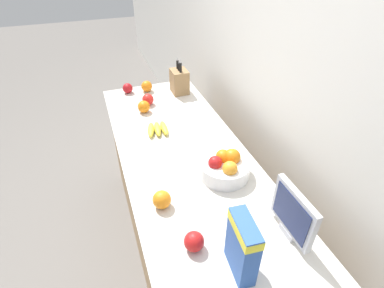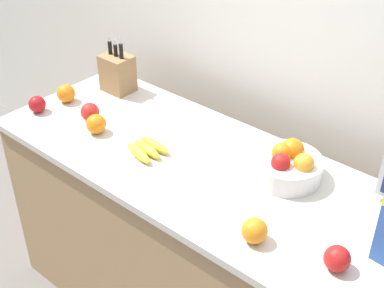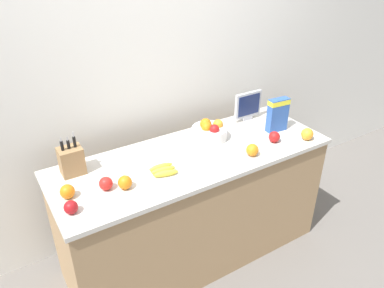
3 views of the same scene
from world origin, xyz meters
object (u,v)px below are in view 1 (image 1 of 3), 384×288
(fruit_bowl, at_px, (225,166))
(apple_front, at_px, (148,99))
(small_monitor, at_px, (293,214))
(cereal_box, at_px, (243,245))
(apple_by_knife_block, at_px, (128,88))
(apple_near_bananas, at_px, (194,241))
(orange_mid_right, at_px, (147,86))
(knife_block, at_px, (179,81))
(orange_front_left, at_px, (144,107))
(orange_mid_left, at_px, (162,200))
(banana_bunch, at_px, (158,129))

(fruit_bowl, bearing_deg, apple_front, -166.77)
(small_monitor, height_order, cereal_box, cereal_box)
(small_monitor, bearing_deg, apple_by_knife_block, -165.24)
(fruit_bowl, bearing_deg, apple_near_bananas, -39.29)
(apple_by_knife_block, bearing_deg, apple_near_bananas, 0.60)
(cereal_box, distance_m, apple_front, 1.33)
(orange_mid_right, bearing_deg, apple_near_bananas, -5.08)
(knife_block, relative_size, orange_front_left, 3.34)
(cereal_box, xyz_separation_m, orange_mid_right, (-1.53, -0.00, -0.10))
(orange_front_left, distance_m, orange_mid_left, 0.85)
(apple_by_knife_block, distance_m, orange_mid_left, 1.17)
(apple_front, relative_size, orange_mid_right, 0.97)
(banana_bunch, height_order, orange_front_left, orange_front_left)
(cereal_box, bearing_deg, orange_mid_left, -148.98)
(apple_by_knife_block, bearing_deg, cereal_box, 5.15)
(apple_front, xyz_separation_m, orange_mid_left, (0.94, -0.15, 0.00))
(cereal_box, bearing_deg, small_monitor, 110.51)
(apple_front, distance_m, apple_by_knife_block, 0.25)
(apple_near_bananas, bearing_deg, orange_mid_left, -166.17)
(apple_front, relative_size, apple_by_knife_block, 1.07)
(small_monitor, distance_m, fruit_bowl, 0.43)
(cereal_box, relative_size, orange_mid_left, 3.02)
(knife_block, height_order, apple_by_knife_block, knife_block)
(apple_by_knife_block, bearing_deg, banana_bunch, 7.87)
(banana_bunch, distance_m, orange_front_left, 0.26)
(knife_block, relative_size, orange_mid_left, 3.29)
(knife_block, xyz_separation_m, apple_front, (0.11, -0.26, -0.05))
(knife_block, relative_size, fruit_bowl, 1.07)
(small_monitor, relative_size, apple_near_bananas, 2.97)
(apple_near_bananas, distance_m, apple_by_knife_block, 1.42)
(orange_mid_right, bearing_deg, cereal_box, 0.03)
(orange_front_left, bearing_deg, orange_mid_left, -6.67)
(orange_front_left, xyz_separation_m, orange_mid_right, (-0.30, 0.09, 0.00))
(fruit_bowl, bearing_deg, orange_front_left, -161.73)
(banana_bunch, bearing_deg, orange_mid_left, -12.11)
(banana_bunch, bearing_deg, fruit_bowl, 24.20)
(cereal_box, distance_m, apple_by_knife_block, 1.56)
(apple_front, height_order, orange_mid_left, orange_mid_left)
(small_monitor, bearing_deg, fruit_bowl, -167.59)
(small_monitor, xyz_separation_m, orange_mid_left, (-0.31, -0.44, -0.08))
(banana_bunch, distance_m, apple_front, 0.35)
(cereal_box, bearing_deg, apple_near_bananas, -131.99)
(small_monitor, relative_size, cereal_box, 0.95)
(knife_block, height_order, small_monitor, knife_block)
(orange_mid_left, bearing_deg, orange_front_left, 173.33)
(small_monitor, height_order, apple_front, small_monitor)
(fruit_bowl, bearing_deg, orange_mid_right, -171.29)
(apple_near_bananas, height_order, orange_mid_left, orange_mid_left)
(knife_block, bearing_deg, apple_near_bananas, -15.10)
(cereal_box, bearing_deg, fruit_bowl, 166.69)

